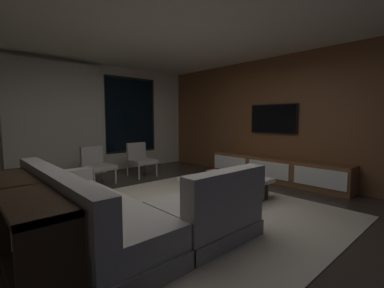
% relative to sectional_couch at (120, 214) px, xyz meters
% --- Properties ---
extents(floor, '(9.20, 9.20, 0.00)m').
position_rel_sectional_couch_xyz_m(floor, '(0.97, 0.21, -0.29)').
color(floor, '#332B26').
extents(back_wall_with_window, '(6.60, 0.30, 2.70)m').
position_rel_sectional_couch_xyz_m(back_wall_with_window, '(0.91, 3.82, 1.05)').
color(back_wall_with_window, beige).
rests_on(back_wall_with_window, floor).
extents(media_wall, '(0.12, 7.80, 2.70)m').
position_rel_sectional_couch_xyz_m(media_wall, '(4.03, 0.21, 1.06)').
color(media_wall, brown).
rests_on(media_wall, floor).
extents(ceiling, '(8.20, 8.20, 0.00)m').
position_rel_sectional_couch_xyz_m(ceiling, '(0.97, 0.21, 2.41)').
color(ceiling, beige).
extents(area_rug, '(3.20, 3.80, 0.01)m').
position_rel_sectional_couch_xyz_m(area_rug, '(1.32, 0.11, -0.28)').
color(area_rug, beige).
rests_on(area_rug, floor).
extents(sectional_couch, '(1.98, 2.50, 0.82)m').
position_rel_sectional_couch_xyz_m(sectional_couch, '(0.00, 0.00, 0.00)').
color(sectional_couch, gray).
rests_on(sectional_couch, floor).
extents(coffee_table, '(1.16, 1.16, 0.36)m').
position_rel_sectional_couch_xyz_m(coffee_table, '(2.00, 0.17, -0.10)').
color(coffee_table, black).
rests_on(coffee_table, floor).
extents(book_stack_on_coffee_table, '(0.28, 0.22, 0.12)m').
position_rel_sectional_couch_xyz_m(book_stack_on_coffee_table, '(1.91, 0.36, 0.13)').
color(book_stack_on_coffee_table, purple).
rests_on(book_stack_on_coffee_table, coffee_table).
extents(accent_chair_near_window, '(0.55, 0.57, 0.78)m').
position_rel_sectional_couch_xyz_m(accent_chair_near_window, '(1.90, 2.73, 0.14)').
color(accent_chair_near_window, '#B2ADA0').
rests_on(accent_chair_near_window, floor).
extents(accent_chair_by_curtain, '(0.61, 0.63, 0.78)m').
position_rel_sectional_couch_xyz_m(accent_chair_by_curtain, '(0.82, 2.68, 0.14)').
color(accent_chair_by_curtain, '#B2ADA0').
rests_on(accent_chair_by_curtain, floor).
extents(media_console, '(0.46, 3.10, 0.52)m').
position_rel_sectional_couch_xyz_m(media_console, '(3.74, 0.26, -0.04)').
color(media_console, brown).
rests_on(media_console, floor).
extents(mounted_tv, '(0.05, 1.11, 0.64)m').
position_rel_sectional_couch_xyz_m(mounted_tv, '(3.92, 0.46, 1.06)').
color(mounted_tv, black).
extents(console_table_behind_couch, '(0.40, 2.10, 0.74)m').
position_rel_sectional_couch_xyz_m(console_table_behind_couch, '(-0.91, 0.13, 0.13)').
color(console_table_behind_couch, black).
rests_on(console_table_behind_couch, floor).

